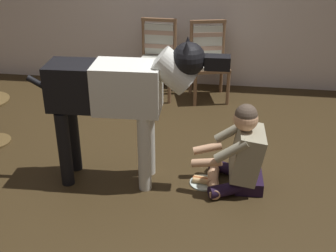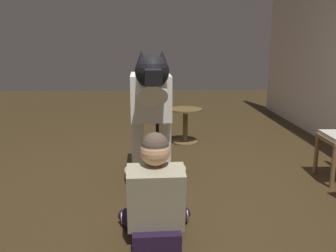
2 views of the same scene
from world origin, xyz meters
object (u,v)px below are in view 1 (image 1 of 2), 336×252
(dining_chair_right_of_pair, at_px, (209,57))
(person_sitting_on_floor, at_px, (241,154))
(dining_chair_left_of_pair, at_px, (157,54))
(large_dog, at_px, (120,92))
(hot_dog_on_plate, at_px, (204,181))

(dining_chair_right_of_pair, height_order, person_sitting_on_floor, dining_chair_right_of_pair)
(dining_chair_left_of_pair, relative_size, large_dog, 0.57)
(dining_chair_left_of_pair, bearing_deg, person_sitting_on_floor, -62.46)
(dining_chair_left_of_pair, height_order, hot_dog_on_plate, dining_chair_left_of_pair)
(large_dog, bearing_deg, hot_dog_on_plate, 1.91)
(large_dog, height_order, hot_dog_on_plate, large_dog)
(dining_chair_left_of_pair, xyz_separation_m, dining_chair_right_of_pair, (0.66, -0.00, 0.00))
(dining_chair_right_of_pair, relative_size, hot_dog_on_plate, 3.82)
(dining_chair_right_of_pair, distance_m, person_sitting_on_floor, 2.10)
(person_sitting_on_floor, bearing_deg, large_dog, -178.09)
(dining_chair_left_of_pair, relative_size, hot_dog_on_plate, 3.82)
(dining_chair_right_of_pair, bearing_deg, large_dog, -106.96)
(dining_chair_left_of_pair, relative_size, person_sitting_on_floor, 1.22)
(large_dog, relative_size, hot_dog_on_plate, 6.69)
(person_sitting_on_floor, xyz_separation_m, large_dog, (-1.05, -0.03, 0.54))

